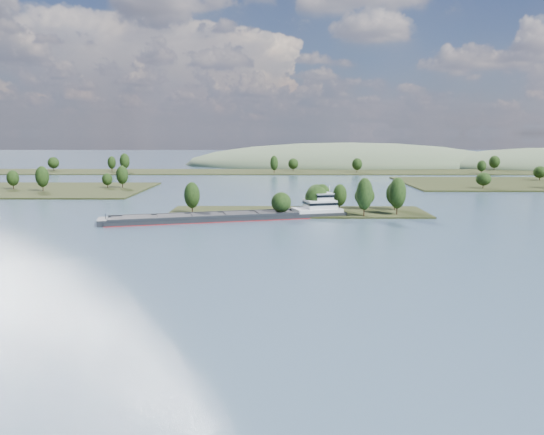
{
  "coord_description": "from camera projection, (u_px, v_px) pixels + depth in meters",
  "views": [
    {
      "loc": [
        -7.78,
        -25.75,
        30.75
      ],
      "look_at": [
        -9.55,
        130.0,
        6.0
      ],
      "focal_mm": 35.0,
      "sensor_mm": 36.0,
      "label": 1
    }
  ],
  "objects": [
    {
      "name": "ground",
      "position": [
        306.0,
        244.0,
        148.68
      ],
      "size": [
        1800.0,
        1800.0,
        0.0
      ],
      "primitive_type": "plane",
      "color": "#3D526A",
      "rests_on": "ground"
    },
    {
      "name": "back_shoreline",
      "position": [
        298.0,
        171.0,
        424.72
      ],
      "size": [
        900.0,
        60.0,
        15.85
      ],
      "color": "black",
      "rests_on": "ground"
    },
    {
      "name": "tree_island",
      "position": [
        318.0,
        203.0,
        206.14
      ],
      "size": [
        100.0,
        32.0,
        15.41
      ],
      "color": "black",
      "rests_on": "ground"
    },
    {
      "name": "hill_west",
      "position": [
        347.0,
        165.0,
        523.27
      ],
      "size": [
        320.0,
        160.0,
        44.0
      ],
      "primitive_type": "ellipsoid",
      "color": "#4A5B3F",
      "rests_on": "ground"
    },
    {
      "name": "cargo_barge",
      "position": [
        244.0,
        215.0,
        192.21
      ],
      "size": [
        88.22,
        33.36,
        11.98
      ],
      "color": "black",
      "rests_on": "ground"
    }
  ]
}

